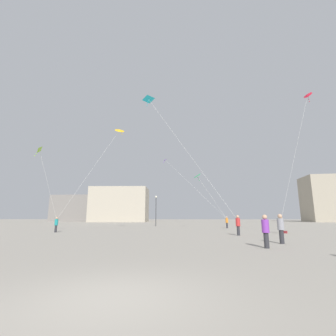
{
  "coord_description": "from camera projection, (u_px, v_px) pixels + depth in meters",
  "views": [
    {
      "loc": [
        1.5,
        -5.13,
        1.61
      ],
      "look_at": [
        0.0,
        17.78,
        6.27
      ],
      "focal_mm": 25.64,
      "sensor_mm": 36.0,
      "label": 1
    }
  ],
  "objects": [
    {
      "name": "building_centre_hall",
      "position": [
        120.0,
        205.0,
        77.31
      ],
      "size": [
        18.0,
        12.64,
        10.7
      ],
      "color": "#B2A893",
      "rests_on": "ground_plane"
    },
    {
      "name": "kite_cyan_delta",
      "position": [
        151.0,
        103.0,
        27.65
      ],
      "size": [
        9.3,
        4.06,
        13.99
      ],
      "color": "#1EB2C6"
    },
    {
      "name": "lamppost_east",
      "position": [
        156.0,
        206.0,
        41.58
      ],
      "size": [
        0.36,
        0.36,
        5.18
      ],
      "color": "#2D2D30",
      "rests_on": "ground_plane"
    },
    {
      "name": "person_in_red",
      "position": [
        238.0,
        224.0,
        20.99
      ],
      "size": [
        0.38,
        0.38,
        1.73
      ],
      "rotation": [
        0.0,
        0.0,
        0.69
      ],
      "color": "#2D2D33",
      "rests_on": "ground_plane"
    },
    {
      "name": "person_in_orange",
      "position": [
        227.0,
        222.0,
        33.92
      ],
      "size": [
        0.36,
        0.36,
        1.64
      ],
      "rotation": [
        0.0,
        0.0,
        3.13
      ],
      "color": "#2D2D33",
      "rests_on": "ground_plane"
    },
    {
      "name": "building_left_hall",
      "position": [
        81.0,
        208.0,
        90.03
      ],
      "size": [
        20.48,
        10.93,
        9.41
      ],
      "color": "gray",
      "rests_on": "ground_plane"
    },
    {
      "name": "kite_crimson_diamond",
      "position": [
        307.0,
        97.0,
        25.75
      ],
      "size": [
        4.43,
        1.14,
        13.56
      ],
      "color": "red"
    },
    {
      "name": "kite_emerald_delta",
      "position": [
        197.0,
        176.0,
        34.32
      ],
      "size": [
        4.72,
        1.99,
        6.35
      ],
      "color": "green"
    },
    {
      "name": "ground_plane",
      "position": [
        110.0,
        299.0,
        4.79
      ],
      "size": [
        300.0,
        300.0,
        0.0
      ],
      "primitive_type": "plane",
      "color": "#9E9689"
    },
    {
      "name": "person_in_teal",
      "position": [
        56.0,
        224.0,
        25.1
      ],
      "size": [
        0.34,
        0.34,
        1.58
      ],
      "rotation": [
        0.0,
        0.0,
        2.88
      ],
      "color": "#2D2D33",
      "rests_on": "ground_plane"
    },
    {
      "name": "kite_violet_diamond",
      "position": [
        167.0,
        162.0,
        42.34
      ],
      "size": [
        9.66,
        6.59,
        10.52
      ],
      "color": "purple"
    },
    {
      "name": "kite_lime_delta",
      "position": [
        39.0,
        152.0,
        24.22
      ],
      "size": [
        1.61,
        3.01,
        7.23
      ],
      "color": "#8CD12D"
    },
    {
      "name": "kite_amber_diamond",
      "position": [
        119.0,
        131.0,
        29.88
      ],
      "size": [
        6.27,
        3.72,
        11.32
      ],
      "color": "yellow"
    },
    {
      "name": "person_in_grey",
      "position": [
        281.0,
        227.0,
        14.64
      ],
      "size": [
        0.39,
        0.39,
        1.77
      ],
      "rotation": [
        0.0,
        0.0,
        3.36
      ],
      "color": "#2D2D33",
      "rests_on": "ground_plane"
    },
    {
      "name": "handbag_beside_flyer",
      "position": [
        285.0,
        232.0,
        23.5
      ],
      "size": [
        0.33,
        0.32,
        0.24
      ],
      "primitive_type": "cube",
      "rotation": [
        0.0,
        0.0,
        2.36
      ],
      "color": "maroon",
      "rests_on": "ground_plane"
    },
    {
      "name": "person_in_purple",
      "position": [
        266.0,
        230.0,
        12.58
      ],
      "size": [
        0.37,
        0.37,
        1.71
      ],
      "rotation": [
        0.0,
        0.0,
        5.96
      ],
      "color": "#2D2D33",
      "rests_on": "ground_plane"
    },
    {
      "name": "person_in_yellow",
      "position": [
        281.0,
        224.0,
        23.58
      ],
      "size": [
        0.36,
        0.36,
        1.64
      ],
      "rotation": [
        0.0,
        0.0,
        4.92
      ],
      "color": "#2D2D33",
      "rests_on": "ground_plane"
    }
  ]
}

